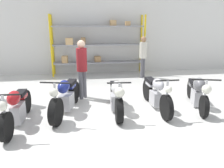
% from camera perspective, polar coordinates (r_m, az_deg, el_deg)
% --- Properties ---
extents(ground_plane, '(30.00, 30.00, 0.00)m').
position_cam_1_polar(ground_plane, '(5.75, 0.60, -7.80)').
color(ground_plane, silver).
extents(back_wall, '(30.00, 0.08, 3.60)m').
position_cam_1_polar(back_wall, '(10.39, -3.97, 12.82)').
color(back_wall, silver).
rests_on(back_wall, ground_plane).
extents(shelving_rack, '(4.21, 0.63, 2.67)m').
position_cam_1_polar(shelving_rack, '(10.05, -4.06, 10.24)').
color(shelving_rack, yellow).
rests_on(shelving_rack, ground_plane).
extents(motorcycle_red, '(0.67, 2.07, 0.97)m').
position_cam_1_polar(motorcycle_red, '(5.46, -23.65, -5.73)').
color(motorcycle_red, black).
rests_on(motorcycle_red, ground_plane).
extents(motorcycle_blue, '(0.86, 2.14, 1.02)m').
position_cam_1_polar(motorcycle_blue, '(5.83, -11.96, -3.25)').
color(motorcycle_blue, black).
rests_on(motorcycle_blue, ground_plane).
extents(motorcycle_white, '(0.56, 1.97, 0.98)m').
position_cam_1_polar(motorcycle_white, '(5.74, 1.14, -3.37)').
color(motorcycle_white, black).
rests_on(motorcycle_white, ground_plane).
extents(motorcycle_silver, '(0.58, 2.12, 1.00)m').
position_cam_1_polar(motorcycle_silver, '(6.06, 11.41, -2.28)').
color(motorcycle_silver, black).
rests_on(motorcycle_silver, ground_plane).
extents(motorcycle_grey, '(0.86, 2.03, 0.97)m').
position_cam_1_polar(motorcycle_grey, '(6.53, 21.42, -1.84)').
color(motorcycle_grey, black).
rests_on(motorcycle_grey, ground_plane).
extents(person_browsing, '(0.45, 0.45, 1.81)m').
position_cam_1_polar(person_browsing, '(6.71, -7.88, 5.05)').
color(person_browsing, '#595960').
rests_on(person_browsing, ground_plane).
extents(person_near_rack, '(0.45, 0.45, 1.76)m').
position_cam_1_polar(person_near_rack, '(9.49, 8.11, 7.86)').
color(person_near_rack, '#595960').
rests_on(person_near_rack, ground_plane).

